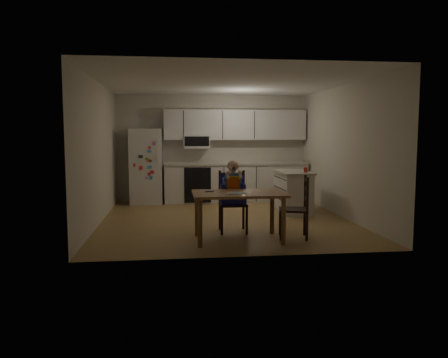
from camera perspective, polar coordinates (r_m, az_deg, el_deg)
room at (r=8.47m, az=-0.26°, el=3.64°), size 4.52×5.01×2.51m
refrigerator at (r=10.12m, az=-10.13°, el=1.64°), size 0.72×0.70×1.70m
kitchen_run at (r=10.30m, az=1.38°, el=1.95°), size 3.37×0.62×2.15m
kitchen_island at (r=8.97m, az=9.00°, el=-1.62°), size 0.59×1.13×0.83m
red_cup at (r=8.70m, az=10.62°, el=1.19°), size 0.08×0.08×0.10m
dining_table at (r=6.45m, az=1.90°, el=-2.62°), size 1.34×0.86×0.72m
napkin at (r=6.33m, az=1.60°, el=-1.84°), size 0.27×0.23×0.01m
toddler_spoon at (r=6.48m, az=-2.00°, el=-1.65°), size 0.12×0.06×0.02m
chair_booster at (r=7.05m, az=1.14°, el=-1.28°), size 0.45×0.45×1.16m
chair_side at (r=6.70m, az=9.86°, el=-3.13°), size 0.50×0.50×0.95m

